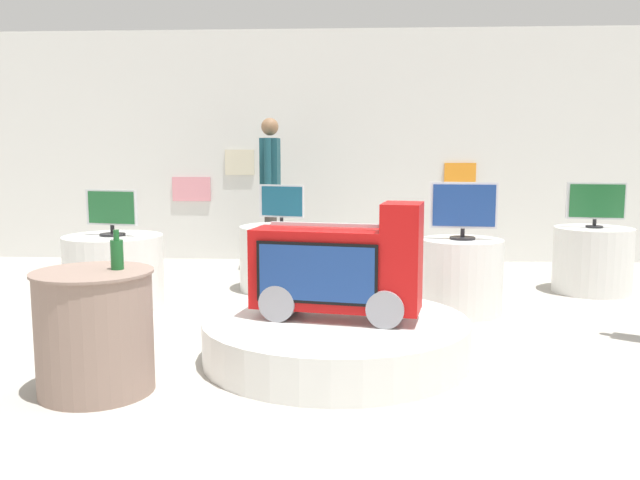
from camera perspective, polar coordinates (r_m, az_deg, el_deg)
name	(u,v)px	position (r m, az deg, el deg)	size (l,w,h in m)	color
ground_plane	(339,367)	(4.44, 1.65, -10.77)	(30.00, 30.00, 0.00)	#B2ADA3
back_wall_display	(350,147)	(8.53, 2.54, 7.93)	(12.76, 0.13, 2.89)	silver
main_display_pedestal	(336,339)	(4.56, 1.35, -8.41)	(1.79, 1.79, 0.28)	silver
novelty_firetruck_tv	(339,272)	(4.45, 1.63, -2.71)	(1.16, 0.57, 0.79)	gray
display_pedestal_left_rear	(114,271)	(6.30, -17.14, -2.55)	(0.88, 0.88, 0.65)	silver
tv_on_left_rear	(112,211)	(6.23, -17.34, 2.38)	(0.49, 0.22, 0.41)	black
display_pedestal_center_rear	(282,258)	(6.77, -3.26, -1.53)	(0.85, 0.85, 0.65)	silver
tv_on_center_rear	(282,205)	(6.70, -3.29, 3.04)	(0.47, 0.23, 0.42)	black
display_pedestal_right_rear	(592,260)	(7.16, 22.19, -1.59)	(0.75, 0.75, 0.65)	silver
tv_on_right_rear	(596,202)	(7.09, 22.44, 2.98)	(0.55, 0.16, 0.45)	black
display_pedestal_far_right	(461,276)	(5.91, 11.95, -3.04)	(0.70, 0.70, 0.65)	silver
tv_on_far_right	(463,208)	(5.83, 12.12, 2.66)	(0.57, 0.22, 0.49)	black
side_table_round	(95,330)	(4.13, -18.63, -7.30)	(0.69, 0.69, 0.72)	gray
bottle_on_side_table	(117,253)	(4.04, -16.91, -1.10)	(0.07, 0.07, 0.23)	#195926
shopper_browsing_rear	(270,182)	(7.77, -4.25, 4.99)	(0.20, 0.56, 1.77)	#38332D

